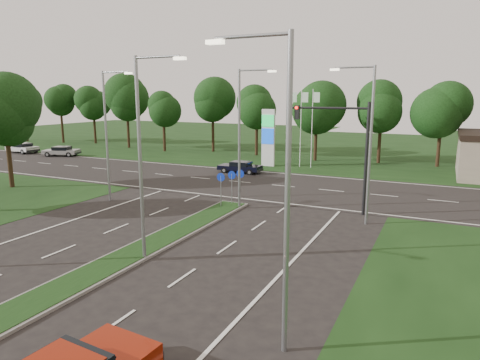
% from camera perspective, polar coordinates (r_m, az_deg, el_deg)
% --- Properties ---
extents(ground, '(160.00, 160.00, 0.00)m').
position_cam_1_polar(ground, '(17.13, -27.77, -15.61)').
color(ground, black).
rests_on(ground, ground).
extents(verge_far, '(160.00, 50.00, 0.02)m').
position_cam_1_polar(verge_far, '(65.46, 14.27, 4.37)').
color(verge_far, black).
rests_on(verge_far, ground).
extents(cross_road, '(160.00, 12.00, 0.02)m').
position_cam_1_polar(cross_road, '(35.93, 4.29, -0.67)').
color(cross_road, black).
rests_on(cross_road, ground).
extents(median_kerb, '(2.00, 26.00, 0.12)m').
position_cam_1_polar(median_kerb, '(19.46, -18.20, -11.41)').
color(median_kerb, slate).
rests_on(median_kerb, ground).
extents(streetlight_median_near, '(2.53, 0.22, 9.00)m').
position_cam_1_polar(streetlight_median_near, '(19.01, -12.77, 4.04)').
color(streetlight_median_near, gray).
rests_on(streetlight_median_near, ground).
extents(streetlight_median_far, '(2.53, 0.22, 9.00)m').
position_cam_1_polar(streetlight_median_far, '(27.52, 0.28, 6.43)').
color(streetlight_median_far, gray).
rests_on(streetlight_median_far, ground).
extents(streetlight_left_far, '(2.53, 0.22, 9.00)m').
position_cam_1_polar(streetlight_left_far, '(31.09, -17.17, 6.48)').
color(streetlight_left_far, gray).
rests_on(streetlight_left_far, ground).
extents(streetlight_right_far, '(2.53, 0.22, 9.00)m').
position_cam_1_polar(streetlight_right_far, '(25.20, 16.60, 5.53)').
color(streetlight_right_far, gray).
rests_on(streetlight_right_far, ground).
extents(streetlight_right_near, '(2.53, 0.22, 9.00)m').
position_cam_1_polar(streetlight_right_near, '(11.70, 5.46, -0.06)').
color(streetlight_right_near, gray).
rests_on(streetlight_right_near, ground).
extents(traffic_signal, '(5.10, 0.42, 7.00)m').
position_cam_1_polar(traffic_signal, '(27.48, 13.90, 5.21)').
color(traffic_signal, black).
rests_on(traffic_signal, ground).
extents(median_signs, '(1.16, 1.76, 2.38)m').
position_cam_1_polar(median_signs, '(28.78, -1.19, -0.13)').
color(median_signs, gray).
rests_on(median_signs, ground).
extents(gas_pylon, '(5.80, 1.26, 8.00)m').
position_cam_1_polar(gas_pylon, '(45.17, 4.06, 5.86)').
color(gas_pylon, silver).
rests_on(gas_pylon, ground).
extents(tree_left_far, '(5.20, 5.20, 8.86)m').
position_cam_1_polar(tree_left_far, '(38.16, -28.11, 8.00)').
color(tree_left_far, black).
rests_on(tree_left_far, ground).
extents(treeline_far, '(6.00, 6.00, 9.90)m').
position_cam_1_polar(treeline_far, '(50.33, 11.26, 10.36)').
color(treeline_far, black).
rests_on(treeline_far, ground).
extents(navy_sedan, '(4.18, 1.85, 1.13)m').
position_cam_1_polar(navy_sedan, '(41.34, 0.01, 1.78)').
color(navy_sedan, black).
rests_on(navy_sedan, ground).
extents(far_car_a, '(4.60, 3.20, 1.22)m').
position_cam_1_polar(far_car_a, '(57.36, -22.72, 3.59)').
color(far_car_a, gray).
rests_on(far_car_a, ground).
extents(far_car_b, '(4.71, 2.35, 1.31)m').
position_cam_1_polar(far_car_b, '(62.77, -27.04, 3.86)').
color(far_car_b, white).
rests_on(far_car_b, ground).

